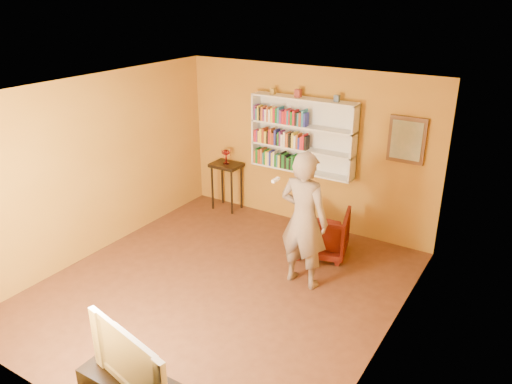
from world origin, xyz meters
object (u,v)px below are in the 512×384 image
Objects in this scene: television at (138,356)px; armchair at (322,232)px; ruby_lustre at (226,154)px; console_table at (226,171)px; person at (304,220)px; bookshelf at (304,135)px.

armchair is at bearing 101.63° from television.
ruby_lustre reaches higher than armchair.
armchair is (2.21, -0.63, -0.71)m from ruby_lustre.
television is at bearing -63.98° from console_table.
ruby_lustre is 0.24× the size of television.
person reaches higher than console_table.
armchair is at bearing -15.89° from console_table.
ruby_lustre is (-1.46, -0.16, -0.52)m from bookshelf.
person is at bearing 99.26° from television.
console_table is 0.80× the size of television.
television reaches higher than console_table.
ruby_lustre reaches higher than console_table.
bookshelf is 1.65m from armchair.
ruby_lustre is 5.02m from television.
console_table is 2.33m from armchair.
bookshelf is 0.94× the size of person.
console_table is 0.46× the size of person.
bookshelf is 2.04× the size of console_table.
ruby_lustre reaches higher than television.
person is at bearing -62.71° from bookshelf.
armchair is (0.75, -0.79, -1.23)m from bookshelf.
bookshelf is at bearing 6.23° from ruby_lustre.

